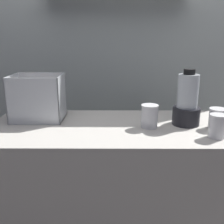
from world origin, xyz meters
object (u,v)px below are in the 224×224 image
at_px(carrot_display_bin, 39,106).
at_px(juice_cup_mango_left, 217,127).
at_px(juice_cup_pomegranate_middle, 217,119).
at_px(blender_pitcher, 187,103).
at_px(juice_cup_pomegranate_far_left, 150,117).

bearing_deg(carrot_display_bin, juice_cup_mango_left, -17.68).
bearing_deg(juice_cup_pomegranate_middle, blender_pitcher, 155.84).
relative_size(juice_cup_pomegranate_far_left, juice_cup_mango_left, 1.07).
bearing_deg(blender_pitcher, carrot_display_bin, 173.23).
bearing_deg(juice_cup_mango_left, blender_pitcher, 116.06).
xyz_separation_m(juice_cup_pomegranate_far_left, juice_cup_pomegranate_middle, (0.37, -0.02, -0.01)).
xyz_separation_m(juice_cup_pomegranate_far_left, juice_cup_mango_left, (0.32, -0.15, -0.00)).
distance_m(carrot_display_bin, blender_pitcher, 0.88).
relative_size(juice_cup_pomegranate_far_left, juice_cup_pomegranate_middle, 1.14).
height_order(carrot_display_bin, juice_cup_mango_left, carrot_display_bin).
relative_size(blender_pitcher, juice_cup_pomegranate_far_left, 2.48).
bearing_deg(blender_pitcher, juice_cup_pomegranate_far_left, -166.57).
height_order(carrot_display_bin, juice_cup_pomegranate_middle, carrot_display_bin).
relative_size(carrot_display_bin, blender_pitcher, 0.95).
bearing_deg(juice_cup_pomegranate_far_left, blender_pitcher, 13.43).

